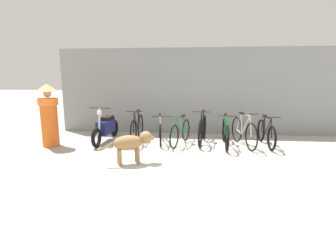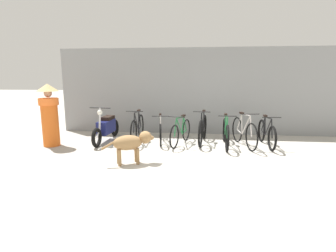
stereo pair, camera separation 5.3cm
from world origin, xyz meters
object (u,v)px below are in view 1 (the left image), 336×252
Objects in this scene: bicycle_4 at (225,133)px; person_in_robes at (49,113)px; bicycle_3 at (202,129)px; motorcycle at (106,128)px; stray_dog at (132,142)px; bicycle_0 at (137,129)px; bicycle_2 at (180,132)px; bicycle_5 at (244,132)px; bicycle_1 at (160,130)px; bicycle_6 at (266,133)px.

bicycle_4 is 4.69m from person_in_robes.
motorcycle is (-2.73, -0.12, 0.02)m from bicycle_3.
bicycle_4 is 2.71m from stray_dog.
motorcycle reaches higher than bicycle_0.
bicycle_2 is at bearing 89.38° from motorcycle.
bicycle_3 reaches higher than bicycle_5.
bicycle_5 is at bearing 75.37° from bicycle_1.
bicycle_5 is at bearing 85.02° from bicycle_3.
person_in_robes reaches higher than bicycle_0.
bicycle_1 is 1.10× the size of bicycle_2.
bicycle_6 is at bearing 91.94° from motorcycle.
stray_dog is at bearing -49.50° from bicycle_4.
bicycle_2 is at bearing 82.94° from bicycle_0.
bicycle_4 is at bearing -96.61° from bicycle_5.
person_in_robes is at bearing -85.21° from bicycle_6.
person_in_robes reaches higher than bicycle_1.
bicycle_4 reaches higher than stray_dog.
stray_dog is 2.82m from person_in_robes.
bicycle_3 is at bearing 94.88° from motorcycle.
bicycle_6 is 4.41m from motorcycle.
bicycle_0 is at bearing 93.79° from motorcycle.
motorcycle is (-0.90, -0.02, 0.02)m from bicycle_0.
bicycle_0 is 2.91m from bicycle_5.
bicycle_4 is at bearing 84.60° from bicycle_0.
bicycle_1 is 1.81m from bicycle_4.
bicycle_2 is 0.93× the size of bicycle_5.
bicycle_2 is 1.68m from bicycle_5.
bicycle_0 is 1.83m from bicycle_3.
stray_dog is (-2.13, -1.68, 0.11)m from bicycle_4.
bicycle_2 is 1.97m from stray_dog.
bicycle_1 is 2.88m from bicycle_6.
motorcycle reaches higher than bicycle_5.
bicycle_5 is 1.01× the size of bicycle_6.
bicycle_6 is (1.68, -0.15, -0.04)m from bicycle_3.
bicycle_0 is at bearing -92.33° from bicycle_4.
bicycle_0 is 0.97× the size of bicycle_4.
bicycle_2 is 0.81× the size of motorcycle.
stray_dog is (0.30, -1.87, 0.08)m from bicycle_0.
stray_dog is 0.64× the size of person_in_robes.
bicycle_5 is (2.91, -0.15, -0.00)m from bicycle_0.
bicycle_5 reaches higher than bicycle_2.
bicycle_0 is at bearing -79.95° from bicycle_2.
motorcycle is at bearing -104.26° from bicycle_5.
bicycle_0 is 1.03× the size of bicycle_5.
stray_dog is at bearing 135.42° from person_in_robes.
bicycle_1 is at bearing -97.06° from bicycle_4.
bicycle_4 is (0.60, -0.29, -0.02)m from bicycle_3.
bicycle_3 is at bearing 81.39° from bicycle_1.
motorcycle is 2.21m from stray_dog.
motorcycle is at bearing 98.47° from stray_dog.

